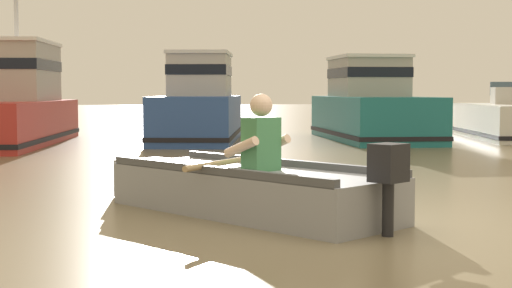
% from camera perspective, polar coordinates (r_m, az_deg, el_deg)
% --- Properties ---
extents(ground_plane, '(120.00, 120.00, 0.00)m').
position_cam_1_polar(ground_plane, '(6.82, 8.32, -6.31)').
color(ground_plane, '#7A6B4C').
extents(rowboat_with_person, '(2.65, 3.36, 1.19)m').
position_cam_1_polar(rowboat_with_person, '(7.58, -0.79, -3.31)').
color(rowboat_with_person, gray).
rests_on(rowboat_with_person, ground).
extents(moored_boat_red, '(2.49, 6.53, 4.31)m').
position_cam_1_polar(moored_boat_red, '(18.16, -17.38, 2.76)').
color(moored_boat_red, '#B72D28').
rests_on(moored_boat_red, ground).
extents(moored_boat_blue, '(2.89, 5.42, 2.17)m').
position_cam_1_polar(moored_boat_blue, '(18.47, -4.29, 2.77)').
color(moored_boat_blue, '#2D519E').
rests_on(moored_boat_blue, ground).
extents(moored_boat_teal, '(2.41, 5.45, 2.10)m').
position_cam_1_polar(moored_boat_teal, '(19.08, 8.66, 2.70)').
color(moored_boat_teal, '#1E727A').
rests_on(moored_boat_teal, ground).
extents(moored_boat_white, '(2.87, 5.16, 1.45)m').
position_cam_1_polar(moored_boat_white, '(20.35, 18.41, 1.56)').
color(moored_boat_white, white).
rests_on(moored_boat_white, ground).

